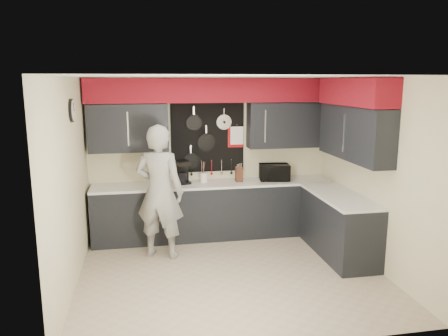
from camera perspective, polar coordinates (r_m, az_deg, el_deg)
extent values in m
plane|color=#B9A890|center=(6.07, 0.90, -13.50)|extent=(4.00, 4.00, 0.00)
cube|color=beige|center=(7.34, -1.75, 1.51)|extent=(4.00, 0.01, 2.60)
cube|color=black|center=(7.04, -12.40, 5.14)|extent=(1.24, 0.32, 0.75)
cube|color=black|center=(7.42, 8.27, 5.59)|extent=(1.34, 0.32, 0.75)
cube|color=maroon|center=(7.06, -1.59, 10.10)|extent=(3.94, 0.36, 0.38)
cube|color=black|center=(7.27, -2.15, 4.00)|extent=(1.22, 0.03, 1.15)
cylinder|color=black|center=(7.18, -3.94, 5.93)|extent=(0.26, 0.04, 0.26)
cylinder|color=black|center=(7.24, -2.33, 3.37)|extent=(0.30, 0.04, 0.30)
cylinder|color=black|center=(7.26, -4.35, 0.89)|extent=(0.27, 0.04, 0.27)
cylinder|color=silver|center=(7.26, 0.00, 6.02)|extent=(0.25, 0.02, 0.25)
cube|color=#A60C0E|center=(7.34, 1.52, 4.03)|extent=(0.26, 0.01, 0.34)
cube|color=white|center=(7.32, 1.70, 4.25)|extent=(0.22, 0.01, 0.30)
cylinder|color=silver|center=(7.28, -5.60, 0.01)|extent=(0.01, 0.01, 0.20)
cylinder|color=silver|center=(7.29, -4.27, 0.06)|extent=(0.01, 0.01, 0.20)
cylinder|color=silver|center=(7.31, -2.94, 0.11)|extent=(0.01, 0.01, 0.20)
cylinder|color=silver|center=(7.34, -1.63, 0.15)|extent=(0.01, 0.01, 0.20)
cylinder|color=silver|center=(7.36, -0.32, 0.20)|extent=(0.01, 0.01, 0.20)
cylinder|color=silver|center=(7.40, 0.98, 0.25)|extent=(0.01, 0.01, 0.20)
cube|color=beige|center=(6.35, 18.89, -0.65)|extent=(0.01, 3.50, 2.60)
cube|color=black|center=(6.45, 16.68, 4.40)|extent=(0.32, 1.70, 0.75)
cube|color=maroon|center=(6.41, 16.81, 9.51)|extent=(0.36, 1.70, 0.38)
cube|color=beige|center=(5.62, -19.44, -2.18)|extent=(0.01, 3.50, 2.60)
cylinder|color=black|center=(5.88, -19.27, 7.10)|extent=(0.04, 0.30, 0.30)
cylinder|color=white|center=(5.88, -19.06, 7.11)|extent=(0.01, 0.26, 0.26)
cube|color=black|center=(7.25, -1.36, -5.60)|extent=(3.90, 0.60, 0.88)
cube|color=white|center=(7.12, -1.35, -2.09)|extent=(3.90, 0.63, 0.04)
cube|color=black|center=(6.73, 14.75, -7.32)|extent=(0.60, 1.60, 0.88)
cube|color=white|center=(6.60, 14.83, -3.54)|extent=(0.63, 1.60, 0.04)
cube|color=black|center=(7.13, -1.01, -9.19)|extent=(3.90, 0.06, 0.10)
imported|color=black|center=(7.31, 6.58, -0.57)|extent=(0.53, 0.39, 0.27)
cube|color=#3D2313|center=(7.17, 1.97, -0.82)|extent=(0.11, 0.11, 0.24)
cylinder|color=white|center=(7.15, -2.68, -1.24)|extent=(0.12, 0.12, 0.15)
cube|color=black|center=(7.09, -5.40, -1.89)|extent=(0.27, 0.29, 0.03)
cube|color=black|center=(7.14, -5.49, -0.37)|extent=(0.21, 0.12, 0.34)
cube|color=black|center=(7.02, -5.45, 0.65)|extent=(0.27, 0.29, 0.07)
cylinder|color=black|center=(7.04, -5.40, -1.18)|extent=(0.12, 0.12, 0.16)
imported|color=#A0A09E|center=(6.36, -8.42, -3.11)|extent=(0.84, 0.70, 1.95)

